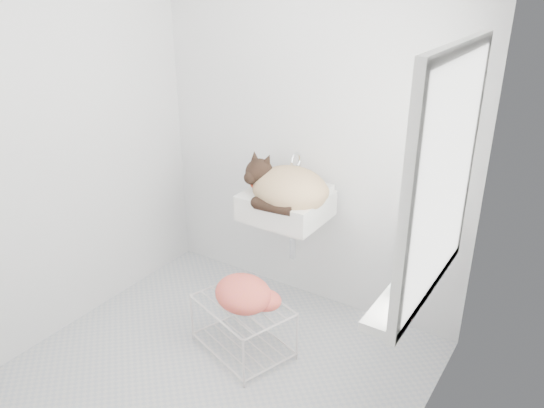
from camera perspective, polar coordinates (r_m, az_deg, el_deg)
The scene contains 15 objects.
floor at distance 3.31m, azimuth -5.55°, elevation -16.95°, with size 2.20×2.00×0.02m, color #B5B5B5.
back_wall at distance 3.46m, azimuth 3.94°, elevation 8.59°, with size 2.20×0.02×2.50m, color silver.
right_wall at distance 2.19m, azimuth 16.39°, elevation -1.64°, with size 0.02×2.00×2.50m, color silver.
left_wall at distance 3.45m, azimuth -21.08°, elevation 6.97°, with size 0.02×2.00×2.50m, color silver.
window_glass at distance 2.34m, azimuth 17.81°, elevation 2.45°, with size 0.01×0.80×1.00m, color white.
window_frame at distance 2.34m, azimuth 17.46°, elevation 2.53°, with size 0.04×0.90×1.10m, color white.
windowsill at distance 2.58m, azimuth 14.77°, elevation -8.00°, with size 0.16×0.88×0.04m, color white.
sink at distance 3.38m, azimuth 1.49°, elevation 1.10°, with size 0.50×0.44×0.20m, color white.
faucet at distance 3.48m, azimuth 3.06°, elevation 4.19°, with size 0.18×0.13×0.18m, color silver, non-canonical shape.
cat at distance 3.35m, azimuth 1.48°, elevation 1.62°, with size 0.56×0.49×0.33m.
wire_rack at distance 3.36m, azimuth -3.06°, elevation -12.94°, with size 0.55×0.39×0.33m, color silver.
towel at distance 3.22m, azimuth -3.04°, elevation -10.14°, with size 0.38×0.27×0.16m, color orange.
bottle_a at distance 2.43m, azimuth 13.24°, elevation -9.40°, with size 0.07×0.07×0.19m, color white.
bottle_b at distance 2.58m, azimuth 14.65°, elevation -7.50°, with size 0.09×0.09×0.20m, color #147D6B.
bottle_c at distance 2.72m, azimuth 15.86°, elevation -5.85°, with size 0.13×0.13×0.17m, color white.
Camera 1 is at (1.61, -1.93, 2.16)m, focal length 35.79 mm.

